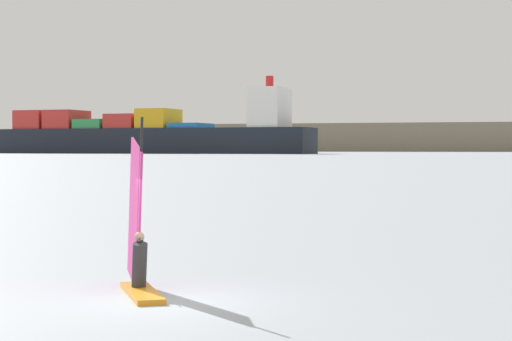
# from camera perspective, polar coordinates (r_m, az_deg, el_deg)

# --- Properties ---
(ground_plane) EXTENTS (4000.00, 4000.00, 0.00)m
(ground_plane) POSITION_cam_1_polar(r_m,az_deg,el_deg) (19.62, -5.68, -7.95)
(ground_plane) COLOR #9EA8B2
(windsurfer) EXTENTS (2.28, 3.05, 3.91)m
(windsurfer) POSITION_cam_1_polar(r_m,az_deg,el_deg) (20.79, -7.20, -4.82)
(windsurfer) COLOR orange
(windsurfer) RESTS_ON ground_plane
(cargo_ship) EXTENTS (181.57, 27.44, 39.73)m
(cargo_ship) POSITION_cam_1_polar(r_m,az_deg,el_deg) (503.68, -6.61, 2.23)
(cargo_ship) COLOR black
(cargo_ship) RESTS_ON ground_plane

